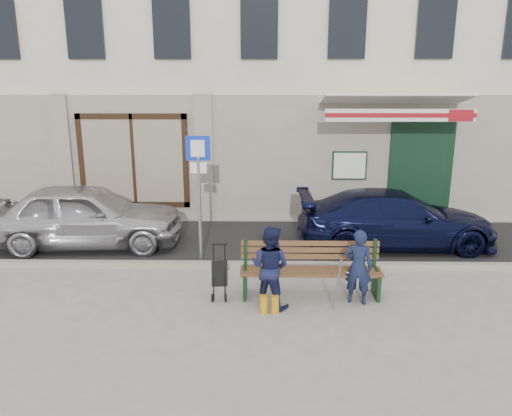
{
  "coord_description": "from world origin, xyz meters",
  "views": [
    {
      "loc": [
        0.12,
        -7.68,
        3.69
      ],
      "look_at": [
        -0.02,
        1.6,
        1.2
      ],
      "focal_mm": 35.0,
      "sensor_mm": 36.0,
      "label": 1
    }
  ],
  "objects_px": {
    "parking_sign": "(199,180)",
    "woman": "(270,267)",
    "stroller": "(220,275)",
    "car_navy": "(396,219)",
    "bench": "(308,271)",
    "car_silver": "(86,215)",
    "man": "(358,267)"
  },
  "relations": [
    {
      "from": "parking_sign",
      "to": "woman",
      "type": "xyz_separation_m",
      "value": [
        1.37,
        -1.96,
        -1.02
      ]
    },
    {
      "from": "woman",
      "to": "stroller",
      "type": "bearing_deg",
      "value": 5.98
    },
    {
      "from": "car_navy",
      "to": "parking_sign",
      "type": "distance_m",
      "value": 4.43
    },
    {
      "from": "bench",
      "to": "stroller",
      "type": "xyz_separation_m",
      "value": [
        -1.5,
        -0.09,
        -0.05
      ]
    },
    {
      "from": "car_silver",
      "to": "stroller",
      "type": "bearing_deg",
      "value": -133.16
    },
    {
      "from": "car_navy",
      "to": "parking_sign",
      "type": "xyz_separation_m",
      "value": [
        -4.17,
        -1.04,
        1.08
      ]
    },
    {
      "from": "man",
      "to": "stroller",
      "type": "distance_m",
      "value": 2.32
    },
    {
      "from": "car_navy",
      "to": "man",
      "type": "bearing_deg",
      "value": 153.57
    },
    {
      "from": "car_navy",
      "to": "woman",
      "type": "xyz_separation_m",
      "value": [
        -2.79,
        -3.0,
        0.06
      ]
    },
    {
      "from": "stroller",
      "to": "car_navy",
      "type": "bearing_deg",
      "value": 33.89
    },
    {
      "from": "woman",
      "to": "stroller",
      "type": "relative_size",
      "value": 1.48
    },
    {
      "from": "parking_sign",
      "to": "bench",
      "type": "height_order",
      "value": "parking_sign"
    },
    {
      "from": "car_silver",
      "to": "bench",
      "type": "bearing_deg",
      "value": -122.03
    },
    {
      "from": "man",
      "to": "stroller",
      "type": "bearing_deg",
      "value": 10.65
    },
    {
      "from": "car_navy",
      "to": "stroller",
      "type": "height_order",
      "value": "car_navy"
    },
    {
      "from": "parking_sign",
      "to": "bench",
      "type": "distance_m",
      "value": 2.84
    },
    {
      "from": "car_navy",
      "to": "man",
      "type": "height_order",
      "value": "man"
    },
    {
      "from": "bench",
      "to": "man",
      "type": "bearing_deg",
      "value": -17.73
    },
    {
      "from": "parking_sign",
      "to": "stroller",
      "type": "distance_m",
      "value": 2.16
    },
    {
      "from": "parking_sign",
      "to": "man",
      "type": "bearing_deg",
      "value": -32.67
    },
    {
      "from": "woman",
      "to": "car_silver",
      "type": "bearing_deg",
      "value": -9.62
    },
    {
      "from": "bench",
      "to": "parking_sign",
      "type": "bearing_deg",
      "value": 142.39
    },
    {
      "from": "car_navy",
      "to": "woman",
      "type": "height_order",
      "value": "woman"
    },
    {
      "from": "car_navy",
      "to": "man",
      "type": "distance_m",
      "value": 3.16
    },
    {
      "from": "stroller",
      "to": "woman",
      "type": "bearing_deg",
      "value": -22.85
    },
    {
      "from": "car_silver",
      "to": "car_navy",
      "type": "xyz_separation_m",
      "value": [
        6.79,
        0.11,
        -0.08
      ]
    },
    {
      "from": "car_silver",
      "to": "parking_sign",
      "type": "height_order",
      "value": "parking_sign"
    },
    {
      "from": "bench",
      "to": "woman",
      "type": "distance_m",
      "value": 0.8
    },
    {
      "from": "car_navy",
      "to": "parking_sign",
      "type": "relative_size",
      "value": 1.68
    },
    {
      "from": "car_silver",
      "to": "woman",
      "type": "distance_m",
      "value": 4.94
    },
    {
      "from": "bench",
      "to": "woman",
      "type": "xyz_separation_m",
      "value": [
        -0.65,
        -0.4,
        0.23
      ]
    },
    {
      "from": "parking_sign",
      "to": "woman",
      "type": "bearing_deg",
      "value": -54.94
    }
  ]
}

